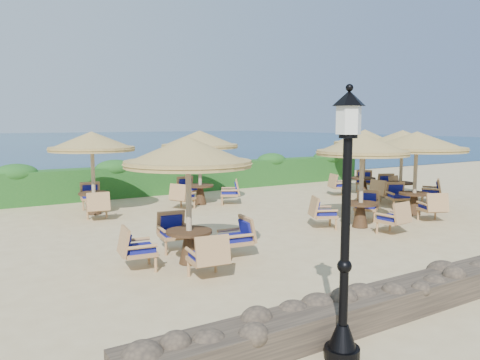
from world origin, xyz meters
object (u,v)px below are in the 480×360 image
cafe_set_2 (416,151)px  cafe_set_4 (200,152)px  cafe_set_6 (402,150)px  cafe_set_1 (362,162)px  cafe_set_5 (364,150)px  extra_parasol (361,139)px  lamp_post (345,238)px  cafe_set_0 (188,179)px  cafe_set_3 (92,152)px

cafe_set_2 → cafe_set_4: size_ratio=1.11×
cafe_set_2 → cafe_set_6: bearing=48.8°
cafe_set_1 → cafe_set_5: (4.48, 4.22, -0.03)m
cafe_set_6 → extra_parasol: bearing=61.4°
cafe_set_1 → cafe_set_2: (2.81, 0.41, 0.20)m
extra_parasol → cafe_set_6: 4.96m
cafe_set_6 → cafe_set_4: bearing=154.5°
lamp_post → cafe_set_0: 4.63m
lamp_post → cafe_set_3: 11.04m
lamp_post → cafe_set_1: lamp_post is taller
cafe_set_4 → cafe_set_2: bearing=-46.4°
cafe_set_0 → cafe_set_1: size_ratio=1.04×
lamp_post → cafe_set_2: size_ratio=1.08×
cafe_set_3 → cafe_set_6: bearing=-17.9°
cafe_set_1 → cafe_set_0: bearing=-173.9°
cafe_set_0 → cafe_set_4: same height
cafe_set_0 → cafe_set_5: bearing=25.6°
lamp_post → cafe_set_6: 12.78m
cafe_set_2 → cafe_set_6: size_ratio=1.07×
extra_parasol → cafe_set_2: size_ratio=0.78×
cafe_set_2 → extra_parasol: bearing=57.0°
cafe_set_6 → cafe_set_1: bearing=-152.0°
lamp_post → extra_parasol: bearing=43.6°
lamp_post → cafe_set_4: bearing=72.3°
lamp_post → cafe_set_6: lamp_post is taller
cafe_set_3 → cafe_set_2: bearing=-31.8°
cafe_set_0 → cafe_set_2: size_ratio=0.93×
extra_parasol → cafe_set_1: size_ratio=0.87×
cafe_set_3 → lamp_post: bearing=-88.7°
cafe_set_1 → cafe_set_5: size_ratio=1.02×
cafe_set_0 → cafe_set_1: 5.60m
cafe_set_1 → cafe_set_2: 2.84m
lamp_post → cafe_set_5: bearing=42.9°
cafe_set_0 → cafe_set_5: (10.05, 4.81, 0.04)m
cafe_set_2 → cafe_set_3: 10.26m
extra_parasol → cafe_set_5: size_ratio=0.89×
cafe_set_2 → cafe_set_5: (1.68, 3.80, -0.23)m
lamp_post → cafe_set_4: (3.46, 10.87, 0.35)m
extra_parasol → cafe_set_3: (-12.86, -0.97, -0.18)m
cafe_set_4 → lamp_post: bearing=-107.7°
cafe_set_1 → cafe_set_5: 6.15m
cafe_set_3 → cafe_set_4: bearing=-2.4°
extra_parasol → cafe_set_1: 9.71m
cafe_set_0 → cafe_set_3: same height
lamp_post → cafe_set_6: size_ratio=1.15×
cafe_set_1 → cafe_set_3: same height
cafe_set_0 → cafe_set_5: size_ratio=1.06×
cafe_set_4 → cafe_set_0: bearing=-118.4°
extra_parasol → cafe_set_2: bearing=-123.0°
cafe_set_0 → cafe_set_2: (8.38, 1.01, 0.27)m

